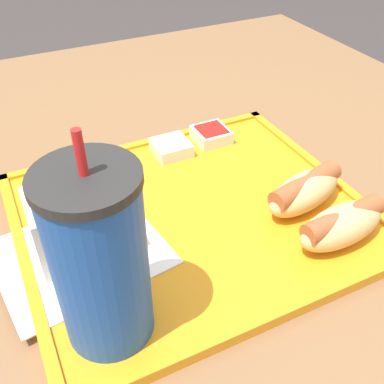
{
  "coord_description": "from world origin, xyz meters",
  "views": [
    {
      "loc": [
        0.15,
        0.39,
        1.07
      ],
      "look_at": [
        -0.02,
        0.03,
        0.75
      ],
      "focal_mm": 42.0,
      "sensor_mm": 36.0,
      "label": 1
    }
  ],
  "objects_px": {
    "hot_dog_far": "(342,224)",
    "hot_dog_near": "(305,190)",
    "fries_carton": "(74,223)",
    "sauce_cup_mayo": "(171,147)",
    "soda_cup": "(100,260)",
    "sauce_cup_ketchup": "(211,134)"
  },
  "relations": [
    {
      "from": "fries_carton",
      "to": "sauce_cup_mayo",
      "type": "xyz_separation_m",
      "value": [
        -0.16,
        -0.13,
        -0.03
      ]
    },
    {
      "from": "hot_dog_far",
      "to": "hot_dog_near",
      "type": "bearing_deg",
      "value": -90.0
    },
    {
      "from": "sauce_cup_ketchup",
      "to": "hot_dog_far",
      "type": "bearing_deg",
      "value": 96.54
    },
    {
      "from": "sauce_cup_mayo",
      "to": "sauce_cup_ketchup",
      "type": "height_order",
      "value": "same"
    },
    {
      "from": "sauce_cup_ketchup",
      "to": "hot_dog_near",
      "type": "bearing_deg",
      "value": 98.87
    },
    {
      "from": "hot_dog_far",
      "to": "fries_carton",
      "type": "height_order",
      "value": "fries_carton"
    },
    {
      "from": "soda_cup",
      "to": "sauce_cup_ketchup",
      "type": "bearing_deg",
      "value": -133.67
    },
    {
      "from": "soda_cup",
      "to": "hot_dog_near",
      "type": "bearing_deg",
      "value": -166.68
    },
    {
      "from": "hot_dog_near",
      "to": "sauce_cup_ketchup",
      "type": "bearing_deg",
      "value": -81.13
    },
    {
      "from": "fries_carton",
      "to": "sauce_cup_mayo",
      "type": "bearing_deg",
      "value": -142.02
    },
    {
      "from": "soda_cup",
      "to": "hot_dog_far",
      "type": "distance_m",
      "value": 0.27
    },
    {
      "from": "hot_dog_far",
      "to": "fries_carton",
      "type": "bearing_deg",
      "value": -23.12
    },
    {
      "from": "hot_dog_far",
      "to": "hot_dog_near",
      "type": "distance_m",
      "value": 0.07
    },
    {
      "from": "fries_carton",
      "to": "sauce_cup_ketchup",
      "type": "relative_size",
      "value": 2.42
    },
    {
      "from": "soda_cup",
      "to": "hot_dog_far",
      "type": "relative_size",
      "value": 1.81
    },
    {
      "from": "hot_dog_near",
      "to": "sauce_cup_mayo",
      "type": "height_order",
      "value": "hot_dog_near"
    },
    {
      "from": "sauce_cup_mayo",
      "to": "fries_carton",
      "type": "bearing_deg",
      "value": 37.98
    },
    {
      "from": "soda_cup",
      "to": "sauce_cup_ketchup",
      "type": "height_order",
      "value": "soda_cup"
    },
    {
      "from": "hot_dog_near",
      "to": "fries_carton",
      "type": "distance_m",
      "value": 0.26
    },
    {
      "from": "hot_dog_near",
      "to": "sauce_cup_ketchup",
      "type": "xyz_separation_m",
      "value": [
        0.03,
        -0.18,
        -0.01
      ]
    },
    {
      "from": "soda_cup",
      "to": "hot_dog_far",
      "type": "bearing_deg",
      "value": 179.11
    },
    {
      "from": "hot_dog_far",
      "to": "hot_dog_near",
      "type": "relative_size",
      "value": 0.96
    }
  ]
}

